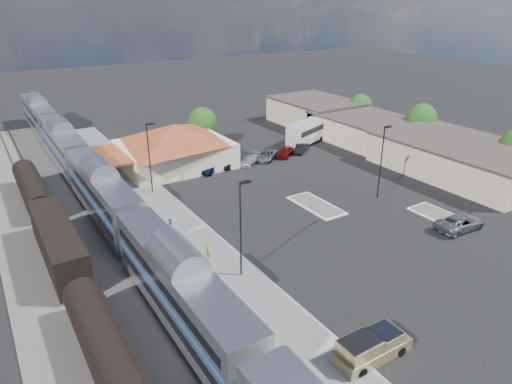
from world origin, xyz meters
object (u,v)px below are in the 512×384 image
station_depot (174,145)px  pickup_truck (373,347)px  coach_bus (311,129)px  suv (460,223)px

station_depot → pickup_truck: bearing=-95.2°
station_depot → pickup_truck: (-3.94, -43.29, -2.20)m
coach_bus → pickup_truck: bearing=124.5°
pickup_truck → station_depot: bearing=-5.2°
suv → station_depot: bearing=29.6°
suv → coach_bus: 34.36m
pickup_truck → suv: (21.57, 8.59, -0.12)m
station_depot → suv: 38.99m
station_depot → suv: bearing=-63.1°
station_depot → coach_bus: size_ratio=1.51×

